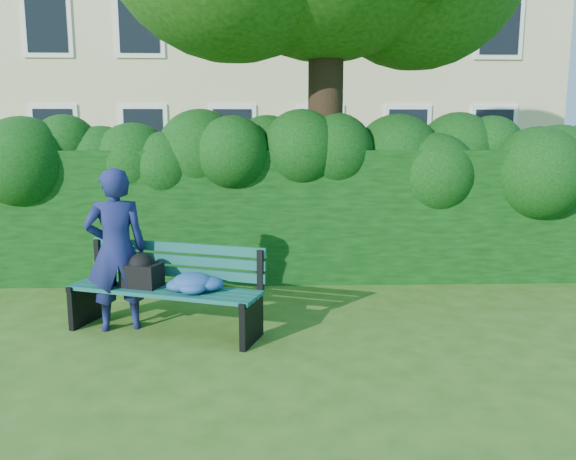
{
  "coord_description": "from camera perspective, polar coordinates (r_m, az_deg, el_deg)",
  "views": [
    {
      "loc": [
        -0.21,
        -5.58,
        2.01
      ],
      "look_at": [
        0.0,
        0.6,
        0.95
      ],
      "focal_mm": 35.0,
      "sensor_mm": 36.0,
      "label": 1
    }
  ],
  "objects": [
    {
      "name": "ground",
      "position": [
        5.93,
        0.2,
        -10.07
      ],
      "size": [
        80.0,
        80.0,
        0.0
      ],
      "primitive_type": "plane",
      "color": "#345917",
      "rests_on": "ground"
    },
    {
      "name": "apartment_building",
      "position": [
        19.97,
        -1.38,
        21.26
      ],
      "size": [
        16.0,
        8.08,
        12.0
      ],
      "color": "#CABB87",
      "rests_on": "ground"
    },
    {
      "name": "hedge",
      "position": [
        7.86,
        -0.39,
        1.61
      ],
      "size": [
        10.0,
        1.0,
        1.8
      ],
      "color": "black",
      "rests_on": "ground"
    },
    {
      "name": "park_bench",
      "position": [
        5.85,
        -11.98,
        -5.44
      ],
      "size": [
        2.06,
        1.18,
        0.89
      ],
      "rotation": [
        0.0,
        0.0,
        -0.34
      ],
      "color": "#0F4F4B",
      "rests_on": "ground"
    },
    {
      "name": "man_reading",
      "position": [
        6.0,
        -17.05,
        -1.94
      ],
      "size": [
        0.7,
        0.55,
        1.68
      ],
      "primitive_type": "imported",
      "rotation": [
        0.0,
        0.0,
        3.42
      ],
      "color": "navy",
      "rests_on": "ground"
    }
  ]
}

